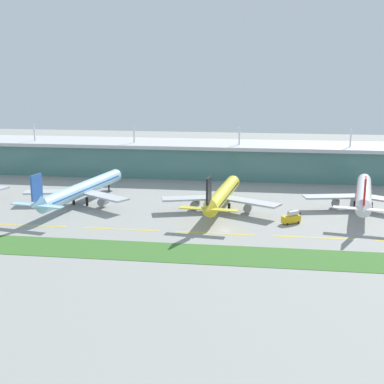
# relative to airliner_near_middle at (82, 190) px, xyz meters

# --- Properties ---
(ground_plane) EXTENTS (600.00, 600.00, 0.00)m
(ground_plane) POSITION_rel_airliner_near_middle_xyz_m (62.93, -28.48, -6.46)
(ground_plane) COLOR gray
(terminal_building) EXTENTS (288.00, 34.00, 26.87)m
(terminal_building) POSITION_rel_airliner_near_middle_xyz_m (62.93, 69.86, 2.68)
(terminal_building) COLOR slate
(terminal_building) RESTS_ON ground
(airliner_near_middle) EXTENTS (48.03, 72.05, 18.90)m
(airliner_near_middle) POSITION_rel_airliner_near_middle_xyz_m (0.00, 0.00, 0.00)
(airliner_near_middle) COLOR #9ED1EA
(airliner_near_middle) RESTS_ON ground
(airliner_center) EXTENTS (48.54, 60.84, 18.90)m
(airliner_center) POSITION_rel_airliner_near_middle_xyz_m (59.77, -2.01, -0.01)
(airliner_center) COLOR yellow
(airliner_center) RESTS_ON ground
(airliner_far_middle) EXTENTS (48.05, 66.14, 18.90)m
(airliner_far_middle) POSITION_rel_airliner_near_middle_xyz_m (116.83, 8.05, -0.01)
(airliner_far_middle) COLOR white
(airliner_far_middle) RESTS_ON ground
(taxiway_stripe_west) EXTENTS (28.00, 0.70, 0.04)m
(taxiway_stripe_west) POSITION_rel_airliner_near_middle_xyz_m (-8.07, -32.68, -6.44)
(taxiway_stripe_west) COLOR yellow
(taxiway_stripe_west) RESTS_ON ground
(taxiway_stripe_mid_west) EXTENTS (28.00, 0.70, 0.04)m
(taxiway_stripe_mid_west) POSITION_rel_airliner_near_middle_xyz_m (25.93, -32.68, -6.44)
(taxiway_stripe_mid_west) COLOR yellow
(taxiway_stripe_mid_west) RESTS_ON ground
(taxiway_stripe_centre) EXTENTS (28.00, 0.70, 0.04)m
(taxiway_stripe_centre) POSITION_rel_airliner_near_middle_xyz_m (59.93, -32.68, -6.44)
(taxiway_stripe_centre) COLOR yellow
(taxiway_stripe_centre) RESTS_ON ground
(taxiway_stripe_mid_east) EXTENTS (28.00, 0.70, 0.04)m
(taxiway_stripe_mid_east) POSITION_rel_airliner_near_middle_xyz_m (93.93, -32.68, -6.44)
(taxiway_stripe_mid_east) COLOR yellow
(taxiway_stripe_mid_east) RESTS_ON ground
(grass_verge) EXTENTS (300.00, 18.00, 0.10)m
(grass_verge) POSITION_rel_airliner_near_middle_xyz_m (62.93, -54.23, -6.41)
(grass_verge) COLOR #3D702D
(grass_verge) RESTS_ON ground
(fuel_truck) EXTENTS (7.43, 6.17, 4.95)m
(fuel_truck) POSITION_rel_airliner_near_middle_xyz_m (86.94, -16.62, -4.20)
(fuel_truck) COLOR gold
(fuel_truck) RESTS_ON ground
(pushback_tug) EXTENTS (4.95, 4.60, 1.85)m
(pushback_tug) POSITION_rel_airliner_near_middle_xyz_m (88.65, -5.95, -5.36)
(pushback_tug) COLOR #333842
(pushback_tug) RESTS_ON ground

